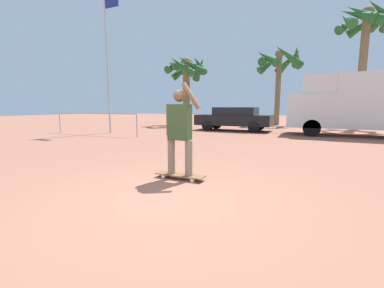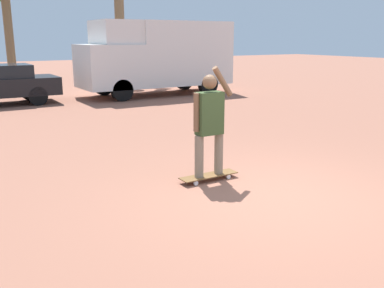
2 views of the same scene
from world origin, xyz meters
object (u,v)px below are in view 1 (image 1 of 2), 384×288
parked_car_black (234,118)px  flagpole (108,57)px  skateboard (180,175)px  palm_tree_center_background (279,62)px  palm_tree_near_van (366,27)px  camper_van (360,103)px  person_skateboarder (180,127)px  palm_tree_far_left (187,71)px

parked_car_black → flagpole: size_ratio=0.62×
skateboard → palm_tree_center_background: bearing=91.3°
skateboard → palm_tree_center_background: palm_tree_center_background is taller
palm_tree_center_background → palm_tree_near_van: bearing=-8.8°
camper_van → parked_car_black: bearing=176.8°
skateboard → camper_van: 10.83m
person_skateboarder → palm_tree_near_van: bearing=72.7°
person_skateboarder → camper_van: 10.75m
person_skateboarder → parked_car_black: person_skateboarder is taller
palm_tree_near_van → person_skateboarder: bearing=-107.3°
person_skateboarder → flagpole: 10.09m
camper_van → palm_tree_far_left: palm_tree_far_left is taller
skateboard → parked_car_black: (-1.92, 10.25, 0.65)m
camper_van → palm_tree_far_left: (-10.58, 3.31, 2.42)m
flagpole → person_skateboarder: bearing=-39.8°
camper_van → flagpole: (-11.55, -3.73, 2.34)m
skateboard → person_skateboarder: bearing=-180.0°
palm_tree_near_van → flagpole: size_ratio=1.09×
skateboard → flagpole: (-7.43, 6.19, 3.82)m
skateboard → flagpole: size_ratio=0.14×
camper_van → parked_car_black: size_ratio=1.39×
parked_car_black → palm_tree_near_van: size_ratio=0.57×
person_skateboarder → palm_tree_center_background: palm_tree_center_background is taller
skateboard → flagpole: 10.39m
palm_tree_center_background → camper_van: bearing=-54.3°
palm_tree_center_background → palm_tree_far_left: bearing=-154.5°
flagpole → palm_tree_far_left: bearing=82.2°
parked_car_black → palm_tree_far_left: (-4.54, 2.97, 3.25)m
skateboard → palm_tree_near_van: size_ratio=0.13×
parked_car_black → flagpole: 7.54m
skateboard → camper_van: bearing=67.4°
palm_tree_near_van → palm_tree_far_left: 11.65m
camper_van → parked_car_black: camper_van is taller
person_skateboarder → parked_car_black: 10.43m
camper_van → palm_tree_far_left: 11.35m
person_skateboarder → palm_tree_far_left: size_ratio=0.34×
person_skateboarder → parked_car_black: size_ratio=0.40×
person_skateboarder → camper_van: (4.12, 9.91, 0.56)m
skateboard → camper_van: camper_van is taller
palm_tree_far_left → flagpole: 7.11m
palm_tree_near_van → palm_tree_center_background: 5.44m
palm_tree_center_background → person_skateboarder: bearing=-88.7°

